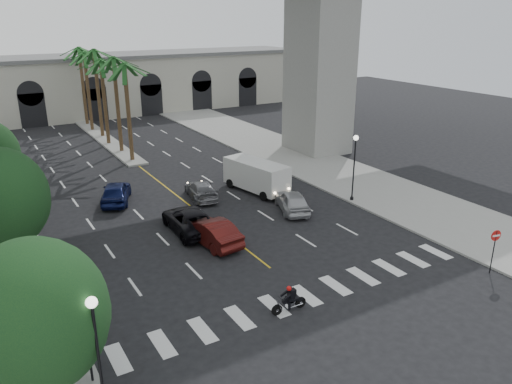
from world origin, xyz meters
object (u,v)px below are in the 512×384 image
(car_a, at_px, (292,201))
(car_b, at_px, (211,232))
(cargo_van, at_px, (257,175))
(traffic_signal_near, at_px, (86,330))
(pedestrian_a, at_px, (5,306))
(lamp_post_right, at_px, (354,162))
(lamp_post_left_near, at_px, (98,352))
(pedestrian_b, at_px, (26,267))
(car_c, at_px, (190,220))
(lamp_post_left_far, at_px, (20,182))
(motorcycle_rider, at_px, (290,300))
(car_d, at_px, (201,190))
(car_e, at_px, (116,192))
(traffic_signal_far, at_px, (65,285))
(do_not_enter_sign, at_px, (495,242))

(car_a, xyz_separation_m, car_b, (-7.69, -2.00, 0.04))
(car_b, bearing_deg, cargo_van, -143.65)
(traffic_signal_near, relative_size, car_a, 0.78)
(pedestrian_a, bearing_deg, car_a, 11.30)
(lamp_post_right, distance_m, car_b, 13.18)
(lamp_post_left_near, relative_size, pedestrian_b, 3.03)
(traffic_signal_near, distance_m, car_b, 13.58)
(car_c, height_order, pedestrian_a, pedestrian_a)
(pedestrian_b, bearing_deg, lamp_post_left_near, -46.79)
(car_a, relative_size, pedestrian_b, 2.65)
(lamp_post_left_far, height_order, motorcycle_rider, lamp_post_left_far)
(lamp_post_left_near, relative_size, lamp_post_right, 1.00)
(car_a, xyz_separation_m, car_d, (-4.69, 6.03, -0.10))
(car_a, relative_size, car_c, 0.82)
(car_e, bearing_deg, traffic_signal_far, 89.57)
(car_d, xyz_separation_m, cargo_van, (4.64, -0.91, 0.73))
(car_e, bearing_deg, pedestrian_b, 74.57)
(cargo_van, bearing_deg, pedestrian_a, -164.15)
(lamp_post_left_near, distance_m, lamp_post_right, 26.25)
(car_b, xyz_separation_m, cargo_van, (7.64, 7.13, 0.59))
(car_e, relative_size, do_not_enter_sign, 1.85)
(traffic_signal_near, distance_m, pedestrian_b, 10.02)
(lamp_post_left_near, height_order, car_d, lamp_post_left_near)
(lamp_post_left_far, bearing_deg, traffic_signal_near, -89.69)
(lamp_post_right, xyz_separation_m, traffic_signal_near, (-22.70, -10.50, -0.71))
(car_a, bearing_deg, lamp_post_left_near, 57.99)
(car_d, bearing_deg, cargo_van, 179.33)
(motorcycle_rider, xyz_separation_m, cargo_van, (7.69, 16.14, 0.78))
(traffic_signal_near, distance_m, pedestrian_a, 6.88)
(car_a, distance_m, car_e, 13.83)
(cargo_van, relative_size, do_not_enter_sign, 2.35)
(lamp_post_left_far, distance_m, motorcycle_rider, 20.91)
(car_c, bearing_deg, cargo_van, -148.20)
(traffic_signal_far, distance_m, cargo_van, 21.42)
(traffic_signal_near, height_order, car_c, traffic_signal_near)
(cargo_van, bearing_deg, lamp_post_right, -59.36)
(car_c, bearing_deg, car_b, 100.18)
(motorcycle_rider, bearing_deg, traffic_signal_near, -176.85)
(traffic_signal_near, xyz_separation_m, traffic_signal_far, (0.00, 4.00, 0.00))
(lamp_post_right, relative_size, do_not_enter_sign, 1.99)
(car_b, height_order, car_d, car_b)
(car_c, relative_size, cargo_van, 0.90)
(traffic_signal_far, xyz_separation_m, do_not_enter_sign, (21.80, -6.42, -0.56))
(car_c, height_order, car_e, car_e)
(motorcycle_rider, height_order, car_e, car_e)
(lamp_post_left_far, bearing_deg, cargo_van, -6.88)
(traffic_signal_far, height_order, car_a, traffic_signal_far)
(lamp_post_left_near, xyz_separation_m, pedestrian_b, (-1.00, 12.35, -2.19))
(car_b, relative_size, pedestrian_b, 2.87)
(motorcycle_rider, bearing_deg, car_e, 100.73)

